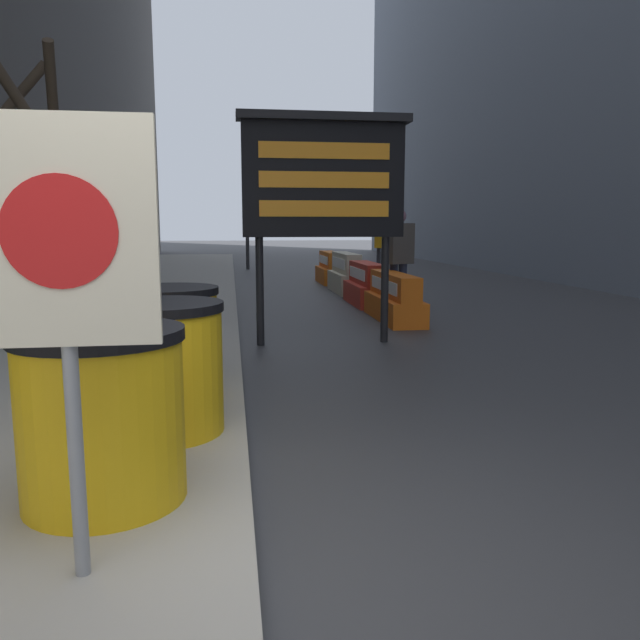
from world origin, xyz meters
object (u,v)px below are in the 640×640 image
Objects in this scene: message_board at (323,179)px; jersey_barrier_red_striped at (367,286)px; barrel_drum_back at (169,340)px; jersey_barrier_cream at (346,275)px; traffic_light_far_side at (397,186)px; traffic_cone_near at (352,267)px; pedestrian_worker at (381,242)px; jersey_barrier_orange_near at (330,269)px; jersey_barrier_orange_far at (394,300)px; traffic_light_near_curb at (246,174)px; barrel_drum_foreground at (102,415)px; warning_sign at (63,262)px; barrel_drum_middle at (162,367)px; pedestrian_passerby at (399,253)px.

message_board is 4.51m from jersey_barrier_red_striped.
message_board reaches higher than barrel_drum_back.
jersey_barrier_cream is (1.43, 6.13, -1.71)m from message_board.
traffic_light_far_side reaches higher than jersey_barrier_red_striped.
barrel_drum_back is 13.48m from traffic_cone_near.
pedestrian_worker reaches higher than jersey_barrier_cream.
jersey_barrier_cream is 2.32m from jersey_barrier_orange_near.
jersey_barrier_orange_far is at bearing -105.03° from traffic_light_far_side.
traffic_light_near_curb is (-0.60, 13.90, 1.12)m from message_board.
jersey_barrier_cream is (3.27, 10.91, -0.19)m from barrel_drum_foreground.
message_board is 0.67× the size of traffic_light_far_side.
warning_sign is at bearing -156.53° from pedestrian_worker.
warning_sign is 5.84m from message_board.
pedestrian_worker reaches higher than traffic_cone_near.
barrel_drum_middle is at bearing -107.35° from jersey_barrier_cream.
traffic_light_far_side reaches higher than warning_sign.
jersey_barrier_red_striped is 0.40× the size of traffic_light_far_side.
pedestrian_passerby is (3.40, 5.26, 0.47)m from barrel_drum_back.
traffic_light_near_curb is at bearing 110.41° from jersey_barrier_orange_near.
barrel_drum_middle is at bearing 80.02° from barrel_drum_foreground.
jersey_barrier_orange_far is (3.22, 7.35, -1.06)m from warning_sign.
barrel_drum_back is 0.49× the size of warning_sign.
barrel_drum_foreground is 5.34m from message_board.
barrel_drum_middle is at bearing -113.79° from message_board.
pedestrian_worker is (2.22, 10.05, 0.64)m from jersey_barrier_orange_far.
barrel_drum_middle is 1.95m from warning_sign.
traffic_light_far_side is (4.21, 13.63, 2.75)m from jersey_barrier_red_striped.
jersey_barrier_cream is 3.14× the size of traffic_cone_near.
traffic_light_near_curb reaches higher than warning_sign.
pedestrian_passerby reaches higher than barrel_drum_back.
traffic_cone_near is 0.35× the size of pedestrian_passerby.
barrel_drum_back reaches higher than traffic_cone_near.
pedestrian_passerby is (-3.95, -14.97, -2.04)m from traffic_light_far_side.
traffic_cone_near is at bearing 73.87° from barrel_drum_middle.
jersey_barrier_orange_far is (3.14, 4.55, -0.25)m from barrel_drum_back.
barrel_drum_middle is at bearing -93.42° from traffic_light_near_curb.
barrel_drum_foreground is at bearing 93.30° from warning_sign.
pedestrian_worker is (4.25, -2.00, -2.26)m from traffic_light_near_curb.
pedestrian_worker is (2.22, 8.00, 0.62)m from jersey_barrier_red_striped.
barrel_drum_middle is 12.57m from jersey_barrier_orange_near.
barrel_drum_middle is at bearing -141.52° from pedestrian_passerby.
traffic_light_far_side reaches higher than jersey_barrier_orange_near.
jersey_barrier_cream is at bearing 73.33° from barrel_drum_foreground.
traffic_light_far_side is (5.65, 17.53, 0.99)m from message_board.
barrel_drum_foreground is 0.31× the size of message_board.
jersey_barrier_red_striped is at bearing 68.03° from barrel_drum_middle.
pedestrian_passerby is at bearing -85.86° from jersey_barrier_cream.
pedestrian_worker is (3.65, 11.90, -1.14)m from message_board.
jersey_barrier_red_striped is 10.60m from traffic_light_near_curb.
barrel_drum_foreground reaches higher than jersey_barrier_orange_near.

